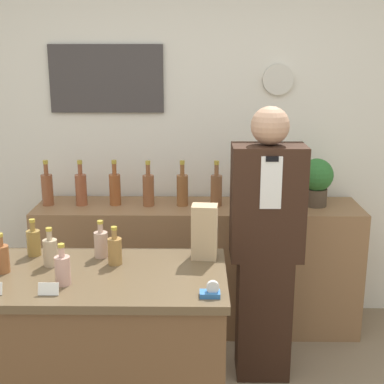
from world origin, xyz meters
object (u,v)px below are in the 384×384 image
(potted_plant, at_px, (316,179))
(tape_dispenser, at_px, (211,292))
(shopkeeper, at_px, (266,248))
(paper_bag, at_px, (204,232))

(potted_plant, bearing_deg, tape_dispenser, -117.62)
(shopkeeper, height_order, potted_plant, shopkeeper)
(potted_plant, height_order, tape_dispenser, potted_plant)
(paper_bag, bearing_deg, tape_dispenser, -86.93)
(shopkeeper, distance_m, tape_dispenser, 0.91)
(tape_dispenser, bearing_deg, shopkeeper, 67.72)
(potted_plant, height_order, paper_bag, potted_plant)
(shopkeeper, distance_m, potted_plant, 0.78)
(potted_plant, relative_size, paper_bag, 1.17)
(tape_dispenser, bearing_deg, paper_bag, 93.07)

